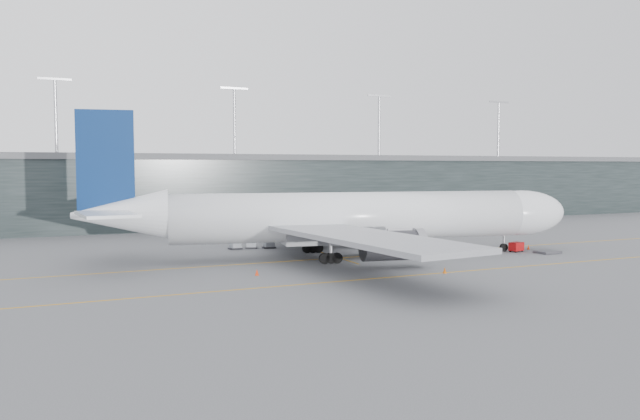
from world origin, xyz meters
name	(u,v)px	position (x,y,z in m)	size (l,w,h in m)	color
ground	(295,256)	(0.00, 0.00, 0.00)	(320.00, 320.00, 0.00)	#545458
taxiline_a	(306,260)	(0.00, -4.00, 0.01)	(160.00, 0.25, 0.02)	#C38612
taxiline_b	(360,280)	(0.00, -20.00, 0.01)	(160.00, 0.25, 0.02)	#C38612
taxiline_lead_main	(280,239)	(5.00, 20.00, 0.01)	(0.25, 60.00, 0.02)	#C38612
terminal	(201,189)	(0.00, 58.00, 7.62)	(240.00, 36.00, 29.00)	black
main_aircraft	(348,217)	(6.51, -3.62, 5.56)	(70.43, 65.42, 19.80)	white
jet_bridge	(348,209)	(19.77, 23.40, 4.66)	(5.17, 43.16, 6.22)	#29292E
gse_cart	(516,246)	(31.84, -8.90, 0.79)	(2.34, 1.79, 1.42)	#9D0B0D
baggage_dolly	(547,252)	(34.89, -12.00, 0.19)	(3.20, 2.56, 0.32)	#39393E
uld_a	(235,244)	(-5.74, 10.42, 0.90)	(2.13, 1.84, 1.71)	#323236
uld_b	(251,243)	(-3.16, 10.41, 0.88)	(2.23, 2.00, 1.68)	#323236
uld_c	(269,243)	(-0.59, 9.61, 0.89)	(1.94, 1.58, 1.70)	#323236
cone_nose	(528,247)	(35.26, -7.68, 0.35)	(0.44, 0.44, 0.69)	red
cone_wing_stbd	(445,270)	(11.13, -20.33, 0.37)	(0.47, 0.47, 0.74)	#CC5A0B
cone_wing_port	(336,242)	(11.01, 9.93, 0.35)	(0.44, 0.44, 0.70)	red
cone_tail	(257,272)	(-9.73, -12.76, 0.37)	(0.47, 0.47, 0.75)	red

